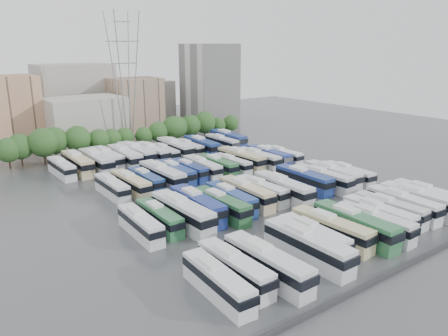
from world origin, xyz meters
TOP-DOWN VIEW (x-y plane):
  - ground at (0.00, 0.00)m, footprint 220.00×220.00m
  - parapet at (0.00, -33.00)m, footprint 56.00×0.50m
  - tree_line at (-1.88, 42.11)m, footprint 65.03×7.86m
  - city_buildings at (-7.46, 71.86)m, footprint 102.00×35.00m
  - apartment_tower at (34.00, 58.00)m, footprint 14.00×14.00m
  - electricity_pylon at (2.00, 50.00)m, footprint 9.00×6.91m
  - bus_r0_s0 at (-21.58, -24.74)m, footprint 3.04×11.41m
  - bus_r0_s1 at (-18.39, -23.58)m, footprint 2.54×11.56m
  - bus_r0_s2 at (-15.01, -25.17)m, footprint 3.00×12.81m
  - bus_r0_s4 at (-8.15, -24.85)m, footprint 2.89×13.09m
  - bus_r0_s5 at (-5.02, -22.95)m, footprint 2.90×11.37m
  - bus_r0_s6 at (-1.63, -23.01)m, footprint 3.22×12.44m
  - bus_r0_s7 at (1.82, -24.17)m, footprint 3.30×13.28m
  - bus_r0_s8 at (5.08, -24.95)m, footprint 2.95×11.97m
  - bus_r0_s9 at (8.17, -23.50)m, footprint 2.78×11.76m
  - bus_r0_s10 at (11.50, -23.18)m, footprint 2.99×11.56m
  - bus_r0_s11 at (14.88, -23.24)m, footprint 3.24×12.26m
  - bus_r0_s12 at (18.02, -24.09)m, footprint 3.22×13.07m
  - bus_r0_s13 at (21.32, -23.62)m, footprint 2.85×12.19m
  - bus_r1_s0 at (-21.42, -5.95)m, footprint 2.83×11.19m
  - bus_r1_s1 at (-18.09, -5.23)m, footprint 2.66×11.16m
  - bus_r1_s2 at (-14.95, -6.45)m, footprint 3.35×13.64m
  - bus_r1_s3 at (-11.40, -4.95)m, footprint 3.28×13.06m
  - bus_r1_s4 at (-8.23, -6.88)m, footprint 2.90×12.19m
  - bus_r1_s5 at (-5.18, -5.23)m, footprint 3.04×11.88m
  - bus_r1_s6 at (-1.60, -4.79)m, footprint 2.90×12.44m
  - bus_r1_s7 at (1.67, -4.85)m, footprint 2.78×11.55m
  - bus_r1_s8 at (4.84, -6.87)m, footprint 3.43×13.17m
  - bus_r1_s10 at (11.67, -5.16)m, footprint 2.83×12.60m
  - bus_r1_s11 at (15.01, -6.82)m, footprint 3.27×12.30m
  - bus_r1_s12 at (18.20, -6.31)m, footprint 3.23×12.68m
  - bus_r1_s13 at (21.52, -7.29)m, footprint 3.04×11.55m
  - bus_r2_s1 at (-18.21, 12.01)m, footprint 2.40×10.98m
  - bus_r2_s2 at (-14.83, 11.53)m, footprint 2.90×11.66m
  - bus_r2_s3 at (-11.57, 12.16)m, footprint 2.45×11.08m
  - bus_r2_s4 at (-8.30, 11.98)m, footprint 3.18×13.39m
  - bus_r2_s5 at (-4.91, 12.91)m, footprint 2.71×11.88m
  - bus_r2_s6 at (-1.53, 13.37)m, footprint 2.63×10.89m
  - bus_r2_s7 at (1.43, 13.06)m, footprint 2.95×11.72m
  - bus_r2_s8 at (4.86, 12.52)m, footprint 2.52×11.40m
  - bus_r2_s9 at (8.11, 12.02)m, footprint 2.79×10.92m
  - bus_r2_s10 at (11.40, 12.99)m, footprint 3.45×13.26m
  - bus_r2_s11 at (14.78, 11.45)m, footprint 3.19×12.37m
  - bus_r2_s12 at (18.13, 11.69)m, footprint 2.83×12.42m
  - bus_r2_s13 at (21.43, 11.06)m, footprint 2.83×11.27m
  - bus_r3_s0 at (-21.65, 29.74)m, footprint 2.72×11.24m
  - bus_r3_s1 at (-18.16, 30.46)m, footprint 2.88×13.15m
  - bus_r3_s2 at (-14.63, 29.21)m, footprint 3.05×13.67m
  - bus_r3_s3 at (-11.68, 30.71)m, footprint 3.02×13.01m
  - bus_r3_s4 at (-8.27, 29.13)m, footprint 3.35×13.77m
  - bus_r3_s5 at (-4.97, 30.38)m, footprint 3.57×13.81m
  - bus_r3_s6 at (-1.49, 29.77)m, footprint 3.33×12.75m
  - bus_r3_s7 at (1.67, 29.11)m, footprint 2.75×10.89m
  - bus_r3_s8 at (4.88, 30.00)m, footprint 3.13×13.48m
  - bus_r3_s9 at (8.36, 29.69)m, footprint 2.56×11.14m
  - bus_r3_s10 at (11.53, 28.67)m, footprint 3.42×13.16m
  - bus_r3_s12 at (18.22, 29.61)m, footprint 2.71×11.50m
  - bus_r3_s13 at (21.43, 31.28)m, footprint 3.05×13.26m

SIDE VIEW (x-z plane):
  - ground at x=0.00m, z-range 0.00..0.00m
  - parapet at x=0.00m, z-range 0.00..0.50m
  - bus_r3_s7 at x=1.67m, z-range -0.03..3.36m
  - bus_r2_s9 at x=8.11m, z-range -0.03..3.37m
  - bus_r2_s6 at x=-1.53m, z-range -0.03..3.37m
  - bus_r2_s1 at x=-18.21m, z-range -0.03..3.41m
  - bus_r2_s3 at x=-11.57m, z-range -0.03..3.44m
  - bus_r1_s0 at x=-21.42m, z-range -0.03..3.45m
  - bus_r1_s1 at x=-18.09m, z-range -0.03..3.45m
  - bus_r3_s9 at x=8.36m, z-range -0.03..3.46m
  - bus_r3_s0 at x=-21.65m, z-range -0.03..3.48m
  - bus_r2_s13 at x=21.43m, z-range -0.03..3.48m
  - bus_r0_s5 at x=-5.02m, z-range -0.03..3.51m
  - bus_r0_s0 at x=-21.58m, z-range -0.03..3.51m
  - bus_r2_s8 at x=4.86m, z-range -0.03..3.54m
  - bus_r1_s13 at x=21.52m, z-range -0.03..3.56m
  - bus_r3_s12 at x=18.22m, z-range -0.03..3.56m
  - bus_r0_s10 at x=11.50m, z-range -0.03..3.56m
  - bus_r1_s7 at x=1.67m, z-range -0.03..3.57m
  - bus_r0_s1 at x=-18.39m, z-range -0.03..3.59m
  - bus_r2_s2 at x=-14.83m, z-range -0.03..3.60m
  - bus_r2_s7 at x=1.43m, z-range -0.03..3.62m
  - bus_r0_s9 at x=8.17m, z-range -0.03..3.64m
  - bus_r1_s5 at x=-5.18m, z-range -0.03..3.67m
  - bus_r2_s5 at x=-4.91m, z-range -0.03..3.69m
  - bus_r0_s8 at x=5.08m, z-range -0.03..3.70m
  - bus_r1_s4 at x=-8.23m, z-range -0.03..3.77m
  - bus_r0_s13 at x=21.32m, z-range -0.03..3.78m
  - bus_r0_s11 at x=14.88m, z-range -0.03..3.78m
  - bus_r1_s11 at x=15.01m, z-range -0.03..3.79m
  - bus_r2_s11 at x=14.78m, z-range -0.03..3.81m
  - bus_r0_s6 at x=-1.63m, z-range -0.04..3.83m
  - bus_r2_s12 at x=18.13m, z-range -0.04..3.85m
  - bus_r1_s6 at x=-1.60m, z-range -0.04..3.85m
  - bus_r1_s10 at x=11.67m, z-range -0.04..3.91m
  - bus_r1_s12 at x=18.20m, z-range -0.04..3.91m
  - bus_r3_s6 at x=-1.49m, z-range -0.04..3.93m
  - bus_r0_s2 at x=-15.01m, z-range -0.04..3.97m
  - bus_r3_s3 at x=-11.68m, z-range -0.04..4.03m
  - bus_r1_s3 at x=-11.40m, z-range -0.04..4.03m
  - bus_r0_s12 at x=18.02m, z-range -0.04..4.04m
  - bus_r3_s10 at x=11.53m, z-range -0.04..4.06m
  - bus_r1_s8 at x=4.84m, z-range -0.04..4.06m
  - bus_r0_s4 at x=-8.15m, z-range -0.04..4.07m
  - bus_r3_s1 at x=-18.16m, z-range -0.04..4.09m
  - bus_r2_s10 at x=11.40m, z-range -0.04..4.09m
  - bus_r0_s7 at x=1.82m, z-range -0.04..4.10m
  - bus_r3_s13 at x=21.43m, z-range -0.04..4.11m
  - bus_r2_s4 at x=-8.30m, z-range -0.04..4.14m
  - bus_r3_s8 at x=4.88m, z-range -0.04..4.18m
  - bus_r1_s2 at x=-14.95m, z-range -0.04..4.22m
  - bus_r3_s2 at x=-14.63m, z-range -0.04..4.24m
  - bus_r3_s4 at x=-8.27m, z-range -0.04..4.26m
  - bus_r3_s5 at x=-4.97m, z-range -0.04..4.26m
  - tree_line at x=-1.88m, z-range 0.26..8.46m
  - city_buildings at x=-7.46m, z-range -2.13..17.87m
  - apartment_tower at x=34.00m, z-range 0.00..26.00m
  - electricity_pylon at x=2.00m, z-range 1.75..35.57m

